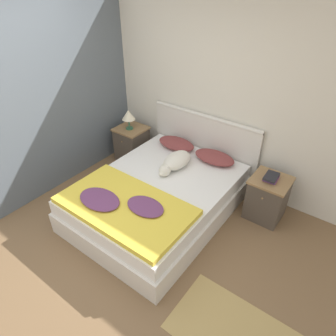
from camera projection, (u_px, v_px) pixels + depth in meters
name	position (u px, v px, depth m)	size (l,w,h in m)	color
ground_plane	(95.00, 256.00, 3.32)	(16.00, 16.00, 0.00)	brown
wall_back	(203.00, 90.00, 4.02)	(9.00, 0.06, 2.55)	silver
wall_side_left	(69.00, 91.00, 4.01)	(0.06, 3.10, 2.55)	slate
bed	(158.00, 198.00, 3.79)	(1.59, 2.09, 0.47)	silver
headboard	(203.00, 145.00, 4.34)	(1.67, 0.06, 0.98)	silver
nightstand_left	(132.00, 144.00, 4.81)	(0.45, 0.45, 0.57)	#4C4238
nightstand_right	(267.00, 198.00, 3.70)	(0.45, 0.45, 0.57)	#4C4238
pillow_left	(176.00, 143.00, 4.33)	(0.57, 0.33, 0.12)	brown
pillow_right	(214.00, 157.00, 4.02)	(0.57, 0.33, 0.12)	brown
quilt	(124.00, 205.00, 3.25)	(1.47, 0.84, 0.11)	yellow
dog	(176.00, 161.00, 3.88)	(0.28, 0.67, 0.19)	silver
book_stack	(271.00, 177.00, 3.53)	(0.16, 0.23, 0.06)	#703D7F
table_lamp	(128.00, 115.00, 4.51)	(0.20, 0.20, 0.31)	#336B4C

